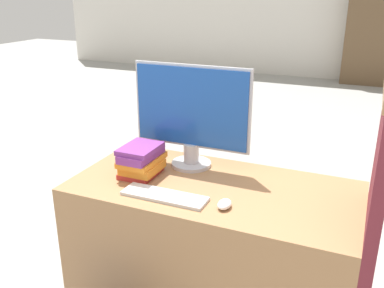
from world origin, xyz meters
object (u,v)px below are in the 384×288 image
keyboard (164,196)px  mouse (225,204)px  monitor (191,114)px  book_stack (141,160)px

keyboard → mouse: 0.29m
monitor → mouse: 0.58m
monitor → mouse: monitor is taller
monitor → book_stack: (-0.19, -0.22, -0.21)m
mouse → monitor: bearing=130.5°
keyboard → book_stack: book_stack is taller
monitor → book_stack: 0.36m
monitor → book_stack: bearing=-130.1°
keyboard → book_stack: (-0.23, 0.18, 0.08)m
monitor → book_stack: monitor is taller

